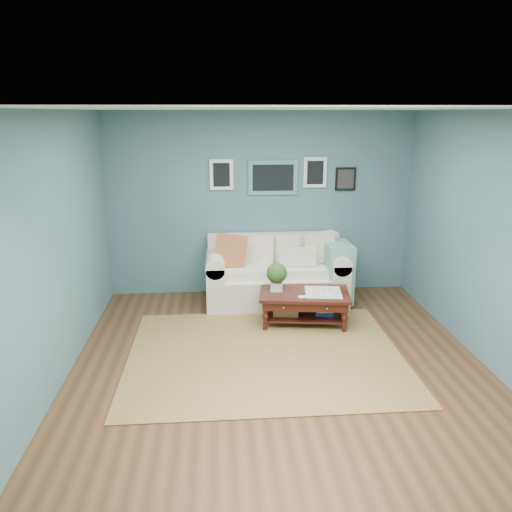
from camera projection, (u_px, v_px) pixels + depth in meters
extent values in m
plane|color=brown|center=(280.00, 369.00, 5.38)|extent=(5.00, 5.00, 0.00)
plane|color=white|center=(284.00, 109.00, 4.63)|extent=(5.00, 5.00, 0.00)
cube|color=#426871|center=(260.00, 205.00, 7.40)|extent=(4.50, 0.02, 2.70)
cube|color=#426871|center=(342.00, 374.00, 2.61)|extent=(4.50, 0.02, 2.70)
cube|color=#426871|center=(52.00, 254.00, 4.84)|extent=(0.02, 5.00, 2.70)
cube|color=#426871|center=(497.00, 244.00, 5.17)|extent=(0.02, 5.00, 2.70)
cube|color=slate|center=(273.00, 178.00, 7.28)|extent=(0.72, 0.03, 0.50)
cube|color=black|center=(273.00, 178.00, 7.26)|extent=(0.60, 0.01, 0.38)
cube|color=white|center=(221.00, 175.00, 7.21)|extent=(0.34, 0.03, 0.44)
cube|color=white|center=(315.00, 172.00, 7.31)|extent=(0.34, 0.03, 0.44)
cube|color=black|center=(345.00, 179.00, 7.37)|extent=(0.30, 0.03, 0.34)
cube|color=brown|center=(265.00, 354.00, 5.70)|extent=(3.09, 2.48, 0.01)
cube|color=white|center=(276.00, 288.00, 7.24)|extent=(1.48, 0.92, 0.44)
cube|color=white|center=(273.00, 250.00, 7.45)|extent=(1.94, 0.23, 0.50)
cube|color=white|center=(216.00, 282.00, 7.15)|extent=(0.25, 0.92, 0.65)
cube|color=white|center=(335.00, 279.00, 7.27)|extent=(0.25, 0.92, 0.65)
cylinder|color=white|center=(215.00, 261.00, 7.06)|extent=(0.27, 0.92, 0.27)
cylinder|color=white|center=(336.00, 258.00, 7.18)|extent=(0.27, 0.92, 0.27)
cube|color=white|center=(249.00, 271.00, 7.07)|extent=(0.75, 0.58, 0.14)
cube|color=white|center=(304.00, 269.00, 7.13)|extent=(0.75, 0.58, 0.14)
cube|color=white|center=(247.00, 248.00, 7.28)|extent=(0.75, 0.13, 0.38)
cube|color=white|center=(301.00, 247.00, 7.34)|extent=(0.75, 0.13, 0.38)
cube|color=#C2482F|center=(231.00, 251.00, 6.98)|extent=(0.50, 0.18, 0.50)
cube|color=#F4E4CD|center=(319.00, 248.00, 7.14)|extent=(0.49, 0.19, 0.48)
cube|color=beige|center=(297.00, 257.00, 7.02)|extent=(0.52, 0.13, 0.25)
cube|color=#73A399|center=(337.00, 272.00, 7.11)|extent=(0.35, 0.57, 0.83)
cube|color=black|center=(304.00, 294.00, 6.45)|extent=(1.23, 0.82, 0.04)
cube|color=black|center=(304.00, 299.00, 6.47)|extent=(1.14, 0.73, 0.11)
cube|color=black|center=(304.00, 315.00, 6.53)|extent=(1.03, 0.62, 0.02)
sphere|color=gold|center=(284.00, 308.00, 6.19)|extent=(0.03, 0.03, 0.03)
sphere|color=gold|center=(327.00, 309.00, 6.16)|extent=(0.03, 0.03, 0.03)
cylinder|color=black|center=(265.00, 316.00, 6.29)|extent=(0.06, 0.06, 0.39)
cylinder|color=black|center=(345.00, 318.00, 6.23)|extent=(0.06, 0.06, 0.39)
cylinder|color=black|center=(267.00, 301.00, 6.78)|extent=(0.06, 0.06, 0.39)
cylinder|color=black|center=(340.00, 303.00, 6.73)|extent=(0.06, 0.06, 0.39)
cube|color=silver|center=(277.00, 286.00, 6.49)|extent=(0.17, 0.17, 0.11)
sphere|color=#264B1D|center=(277.00, 273.00, 6.44)|extent=(0.27, 0.27, 0.27)
cube|color=white|center=(323.00, 292.00, 6.43)|extent=(0.52, 0.52, 0.01)
cube|color=#A66D46|center=(286.00, 307.00, 6.52)|extent=(0.35, 0.27, 0.19)
cube|color=navy|center=(324.00, 311.00, 6.52)|extent=(0.25, 0.20, 0.11)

